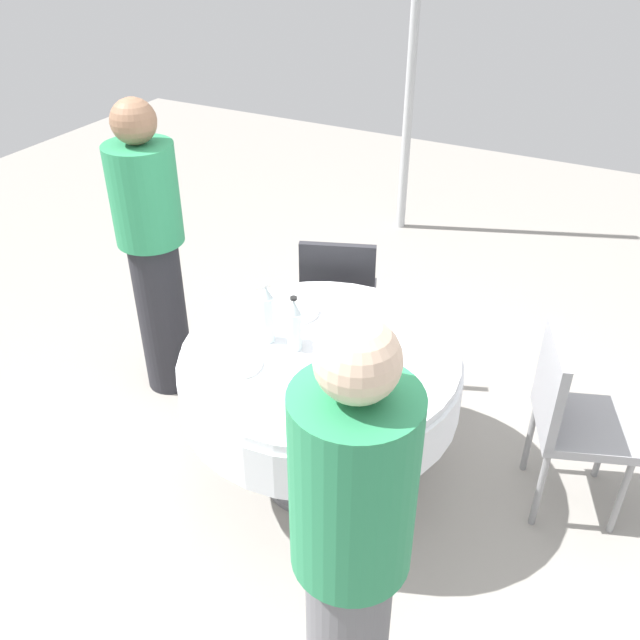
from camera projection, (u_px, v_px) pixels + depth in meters
ground_plane at (320, 474)px, 3.34m from camera, size 10.00×10.00×0.00m
dining_table at (320, 379)px, 3.02m from camera, size 1.24×1.24×0.74m
bottle_clear_west at (267, 315)px, 2.93m from camera, size 0.06×0.06×0.29m
bottle_clear_outer at (320, 382)px, 2.52m from camera, size 0.07×0.07×0.31m
bottle_clear_left at (294, 325)px, 2.88m from camera, size 0.06×0.06×0.26m
wine_glass_inner at (352, 306)px, 3.05m from camera, size 0.07×0.07×0.14m
wine_glass_front at (385, 386)px, 2.56m from camera, size 0.07×0.07×0.16m
plate_rear at (339, 366)px, 2.82m from camera, size 0.23×0.23×0.04m
plate_mid at (293, 311)px, 3.19m from camera, size 0.24×0.24×0.02m
plate_near at (238, 364)px, 2.84m from camera, size 0.21×0.21×0.02m
fork_outer at (342, 298)px, 3.30m from camera, size 0.10×0.17×0.00m
person_west at (153, 250)px, 3.49m from camera, size 0.34×0.34×1.62m
person_outer at (351, 551)px, 1.93m from camera, size 0.34×0.34×1.63m
chair_far at (338, 293)px, 3.77m from camera, size 0.52×0.52×0.87m
chair_east at (568, 412)px, 2.93m from camera, size 0.51×0.51×0.87m
tent_pole_secondary at (411, 75)px, 5.03m from camera, size 0.07×0.07×2.45m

